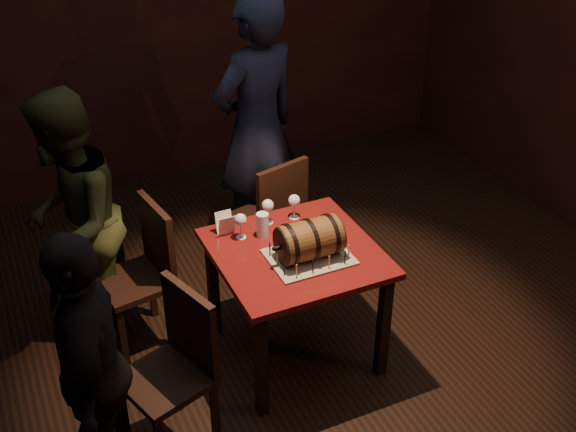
{
  "coord_description": "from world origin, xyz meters",
  "views": [
    {
      "loc": [
        -1.52,
        -3.04,
        3.07
      ],
      "look_at": [
        -0.1,
        0.05,
        0.95
      ],
      "focal_mm": 45.0,
      "sensor_mm": 36.0,
      "label": 1
    }
  ],
  "objects": [
    {
      "name": "room_shell",
      "position": [
        0.0,
        0.0,
        1.4
      ],
      "size": [
        5.04,
        5.04,
        2.8
      ],
      "color": "black",
      "rests_on": "ground"
    },
    {
      "name": "pub_table",
      "position": [
        -0.08,
        -0.01,
        0.64
      ],
      "size": [
        0.9,
        0.9,
        0.75
      ],
      "color": "#530D0F",
      "rests_on": "ground"
    },
    {
      "name": "cake_board",
      "position": [
        -0.04,
        -0.11,
        0.76
      ],
      "size": [
        0.45,
        0.35,
        0.01
      ],
      "primitive_type": "cube",
      "color": "#9E9680",
      "rests_on": "pub_table"
    },
    {
      "name": "barrel_cake",
      "position": [
        -0.04,
        -0.11,
        0.87
      ],
      "size": [
        0.4,
        0.24,
        0.24
      ],
      "color": "brown",
      "rests_on": "cake_board"
    },
    {
      "name": "birthday_candles",
      "position": [
        -0.04,
        -0.11,
        0.8
      ],
      "size": [
        0.4,
        0.3,
        0.09
      ],
      "color": "#F0E38F",
      "rests_on": "cake_board"
    },
    {
      "name": "wine_glass_left",
      "position": [
        -0.31,
        0.24,
        0.87
      ],
      "size": [
        0.07,
        0.07,
        0.16
      ],
      "color": "silver",
      "rests_on": "pub_table"
    },
    {
      "name": "wine_glass_mid",
      "position": [
        -0.11,
        0.32,
        0.87
      ],
      "size": [
        0.07,
        0.07,
        0.16
      ],
      "color": "silver",
      "rests_on": "pub_table"
    },
    {
      "name": "wine_glass_right",
      "position": [
        0.06,
        0.3,
        0.87
      ],
      "size": [
        0.07,
        0.07,
        0.16
      ],
      "color": "silver",
      "rests_on": "pub_table"
    },
    {
      "name": "pint_of_ale",
      "position": [
        -0.19,
        0.2,
        0.82
      ],
      "size": [
        0.07,
        0.07,
        0.15
      ],
      "color": "silver",
      "rests_on": "pub_table"
    },
    {
      "name": "menu_card",
      "position": [
        -0.38,
        0.32,
        0.81
      ],
      "size": [
        0.1,
        0.05,
        0.13
      ],
      "primitive_type": null,
      "color": "white",
      "rests_on": "pub_table"
    },
    {
      "name": "chair_back",
      "position": [
        0.11,
        0.74,
        0.52
      ],
      "size": [
        0.49,
        0.49,
        0.93
      ],
      "color": "black",
      "rests_on": "ground"
    },
    {
      "name": "chair_left_rear",
      "position": [
        -0.84,
        0.5,
        0.52
      ],
      "size": [
        0.46,
        0.46,
        0.93
      ],
      "color": "black",
      "rests_on": "ground"
    },
    {
      "name": "chair_left_front",
      "position": [
        -0.9,
        -0.35,
        0.52
      ],
      "size": [
        0.51,
        0.51,
        0.93
      ],
      "color": "black",
      "rests_on": "ground"
    },
    {
      "name": "person_back",
      "position": [
        0.17,
        1.16,
        0.96
      ],
      "size": [
        0.8,
        0.64,
        1.91
      ],
      "primitive_type": "imported",
      "rotation": [
        0.0,
        0.0,
        3.43
      ],
      "color": "black",
      "rests_on": "ground"
    },
    {
      "name": "person_left_rear",
      "position": [
        -1.18,
        0.71,
        0.81
      ],
      "size": [
        0.87,
        0.97,
        1.62
      ],
      "primitive_type": "imported",
      "rotation": [
        0.0,
        0.0,
        -1.98
      ],
      "color": "#353A1D",
      "rests_on": "ground"
    },
    {
      "name": "person_left_front",
      "position": [
        -1.32,
        -0.45,
        0.74
      ],
      "size": [
        0.55,
        0.92,
        1.47
      ],
      "primitive_type": "imported",
      "rotation": [
        0.0,
        0.0,
        -1.81
      ],
      "color": "black",
      "rests_on": "ground"
    }
  ]
}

